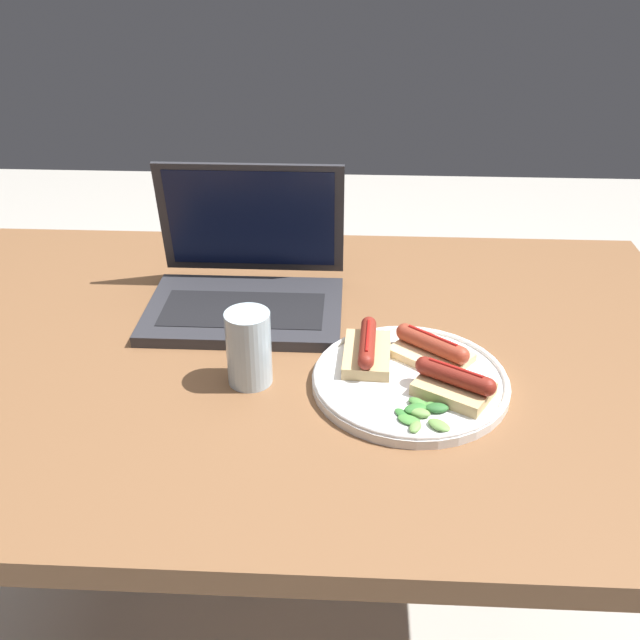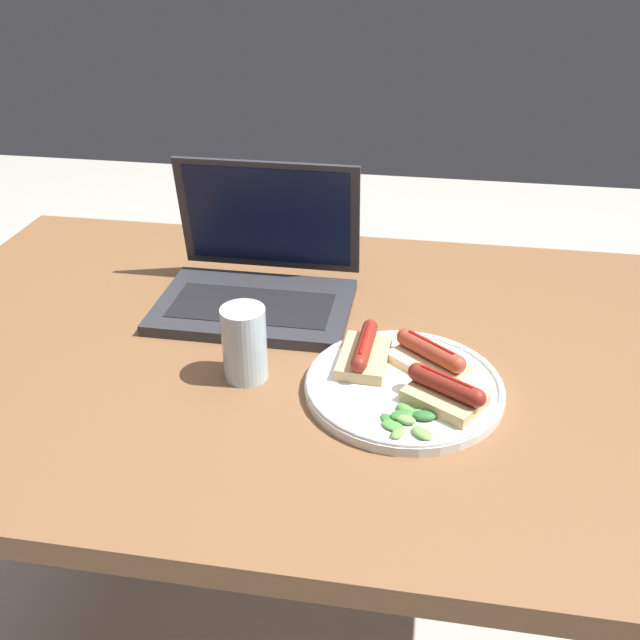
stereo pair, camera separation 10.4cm
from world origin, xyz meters
name	(u,v)px [view 2 (the right image)]	position (x,y,z in m)	size (l,w,h in m)	color
desk	(295,374)	(0.00, 0.00, 0.68)	(1.30, 0.86, 0.73)	brown
laptop	(258,280)	(-0.09, 0.13, 0.77)	(0.32, 0.25, 0.22)	#2D2D33
plate	(404,386)	(0.17, -0.10, 0.74)	(0.28, 0.28, 0.02)	white
sausage_toast_left	(445,392)	(0.23, -0.13, 0.76)	(0.12, 0.11, 0.04)	tan
sausage_toast_middle	(430,356)	(0.21, -0.04, 0.76)	(0.13, 0.13, 0.04)	#D6B784
sausage_toast_right	(364,353)	(0.11, -0.05, 0.76)	(0.07, 0.12, 0.04)	tan
salad_pile	(408,420)	(0.18, -0.18, 0.75)	(0.08, 0.08, 0.01)	#4C8E3D
drinking_glass	(244,343)	(-0.05, -0.09, 0.79)	(0.06, 0.06, 0.11)	silver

